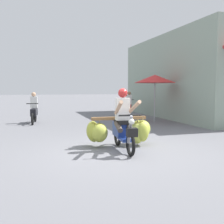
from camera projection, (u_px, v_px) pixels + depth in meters
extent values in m
plane|color=slate|center=(118.00, 152.00, 6.74)|extent=(120.00, 120.00, 0.00)
torus|color=black|center=(131.00, 145.00, 6.24)|extent=(0.11, 0.56, 0.56)
torus|color=black|center=(118.00, 136.00, 7.40)|extent=(0.11, 0.56, 0.56)
cube|color=navy|center=(125.00, 139.00, 6.72)|extent=(0.27, 0.57, 0.08)
cube|color=navy|center=(120.00, 129.00, 7.09)|extent=(0.32, 0.66, 0.36)
cube|color=black|center=(121.00, 121.00, 6.99)|extent=(0.30, 0.61, 0.10)
cylinder|color=gray|center=(130.00, 130.00, 6.26)|extent=(0.09, 0.29, 0.69)
cylinder|color=black|center=(130.00, 115.00, 6.20)|extent=(0.56, 0.07, 0.04)
sphere|color=silver|center=(132.00, 122.00, 6.13)|extent=(0.14, 0.14, 0.14)
cube|color=black|center=(132.00, 132.00, 6.11)|extent=(0.25, 0.17, 0.20)
cube|color=navy|center=(131.00, 132.00, 6.21)|extent=(0.12, 0.29, 0.04)
cube|color=olive|center=(119.00, 118.00, 7.21)|extent=(1.50, 0.19, 0.08)
cube|color=olive|center=(117.00, 119.00, 7.39)|extent=(1.35, 0.16, 0.06)
ellipsoid|color=#C1CB51|center=(94.00, 132.00, 7.37)|extent=(0.43, 0.41, 0.53)
cylinder|color=#998459|center=(94.00, 121.00, 7.34)|extent=(0.02, 0.02, 0.18)
ellipsoid|color=#B0BA40|center=(143.00, 132.00, 7.32)|extent=(0.40, 0.38, 0.55)
cylinder|color=#998459|center=(143.00, 120.00, 7.29)|extent=(0.02, 0.02, 0.14)
ellipsoid|color=#B6C046|center=(99.00, 133.00, 7.14)|extent=(0.49, 0.45, 0.51)
cylinder|color=#998459|center=(99.00, 121.00, 7.11)|extent=(0.02, 0.02, 0.16)
ellipsoid|color=#AEB83E|center=(93.00, 131.00, 7.17)|extent=(0.37, 0.35, 0.52)
cylinder|color=#998459|center=(93.00, 120.00, 7.15)|extent=(0.02, 0.02, 0.11)
ellipsoid|color=#B3BE43|center=(142.00, 129.00, 7.50)|extent=(0.47, 0.42, 0.49)
cylinder|color=#998459|center=(142.00, 119.00, 7.47)|extent=(0.02, 0.02, 0.12)
ellipsoid|color=#C1CB50|center=(137.00, 133.00, 7.39)|extent=(0.37, 0.33, 0.59)
cylinder|color=#998459|center=(137.00, 120.00, 7.36)|extent=(0.02, 0.02, 0.17)
ellipsoid|color=#AFB93F|center=(138.00, 128.00, 7.66)|extent=(0.39, 0.36, 0.44)
cylinder|color=#998459|center=(138.00, 119.00, 7.63)|extent=(0.02, 0.02, 0.15)
cube|color=silver|center=(123.00, 109.00, 6.85)|extent=(0.35, 0.24, 0.56)
sphere|color=#B22626|center=(123.00, 93.00, 6.79)|extent=(0.24, 0.24, 0.24)
cylinder|color=tan|center=(134.00, 107.00, 6.56)|extent=(0.10, 0.72, 0.39)
cylinder|color=tan|center=(119.00, 108.00, 6.47)|extent=(0.19, 0.72, 0.39)
cylinder|color=#4C4238|center=(129.00, 126.00, 6.80)|extent=(0.16, 0.45, 0.27)
cylinder|color=#4C4238|center=(118.00, 127.00, 6.74)|extent=(0.16, 0.45, 0.27)
torus|color=black|center=(129.00, 111.00, 15.66)|extent=(0.27, 0.51, 0.52)
torus|color=black|center=(129.00, 113.00, 14.57)|extent=(0.27, 0.51, 0.52)
cube|color=red|center=(129.00, 108.00, 14.99)|extent=(0.57, 0.92, 0.32)
cylinder|color=black|center=(129.00, 100.00, 15.55)|extent=(0.48, 0.22, 0.04)
cube|color=silver|center=(129.00, 100.00, 14.93)|extent=(0.35, 0.30, 0.52)
sphere|color=#9E7051|center=(129.00, 93.00, 14.92)|extent=(0.20, 0.20, 0.20)
torus|color=black|center=(33.00, 119.00, 11.54)|extent=(0.14, 0.53, 0.52)
torus|color=black|center=(35.00, 116.00, 12.62)|extent=(0.14, 0.53, 0.52)
cube|color=black|center=(34.00, 112.00, 12.15)|extent=(0.35, 0.92, 0.32)
cylinder|color=black|center=(32.00, 104.00, 11.53)|extent=(0.50, 0.10, 0.04)
cube|color=silver|center=(34.00, 102.00, 12.13)|extent=(0.32, 0.24, 0.52)
sphere|color=tan|center=(34.00, 94.00, 12.08)|extent=(0.20, 0.20, 0.20)
cube|color=gray|center=(197.00, 78.00, 15.04)|extent=(4.75, 9.35, 4.34)
cylinder|color=#99999E|center=(155.00, 101.00, 12.57)|extent=(0.05, 0.05, 1.93)
cone|color=red|center=(155.00, 79.00, 12.48)|extent=(1.91, 1.91, 0.37)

